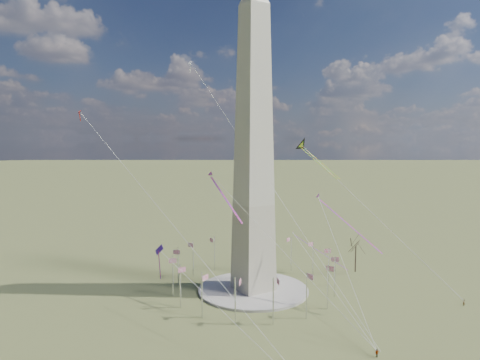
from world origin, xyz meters
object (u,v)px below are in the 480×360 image
tree_near (356,244)px  person_east (464,303)px  washington_monument (254,144)px  kite_delta_black (304,147)px

tree_near → person_east: (2.41, -40.25, -9.55)m
washington_monument → kite_delta_black: 32.83m
tree_near → kite_delta_black: bearing=129.8°
washington_monument → kite_delta_black: (30.76, 11.39, -1.51)m
person_east → kite_delta_black: bearing=-80.8°
person_east → tree_near: bearing=-92.7°
washington_monument → kite_delta_black: washington_monument is taller
tree_near → kite_delta_black: kite_delta_black is taller
tree_near → washington_monument: bearing=174.8°
tree_near → person_east: tree_near is taller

